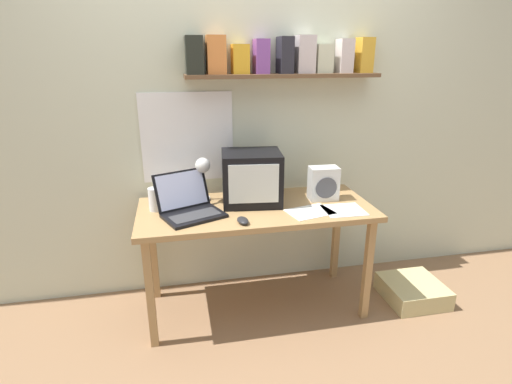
# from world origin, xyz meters

# --- Properties ---
(ground_plane) EXTENTS (12.00, 12.00, 0.00)m
(ground_plane) POSITION_xyz_m (0.00, 0.00, 0.00)
(ground_plane) COLOR #8F6B4A
(back_wall) EXTENTS (5.60, 0.24, 2.60)m
(back_wall) POSITION_xyz_m (0.01, 0.40, 1.31)
(back_wall) COLOR beige
(back_wall) RESTS_ON ground_plane
(corner_desk) EXTENTS (1.47, 0.64, 0.73)m
(corner_desk) POSITION_xyz_m (0.00, 0.00, 0.66)
(corner_desk) COLOR #AC8451
(corner_desk) RESTS_ON ground_plane
(crt_monitor) EXTENTS (0.40, 0.35, 0.33)m
(crt_monitor) POSITION_xyz_m (-0.01, 0.09, 0.90)
(crt_monitor) COLOR black
(crt_monitor) RESTS_ON corner_desk
(laptop) EXTENTS (0.44, 0.42, 0.24)m
(laptop) POSITION_xyz_m (-0.42, -0.03, 0.80)
(laptop) COLOR black
(laptop) RESTS_ON corner_desk
(desk_lamp) EXTENTS (0.13, 0.17, 0.30)m
(desk_lamp) POSITION_xyz_m (-0.32, 0.16, 0.93)
(desk_lamp) COLOR silver
(desk_lamp) RESTS_ON corner_desk
(juice_glass) EXTENTS (0.08, 0.08, 0.14)m
(juice_glass) POSITION_xyz_m (-0.62, 0.07, 0.80)
(juice_glass) COLOR white
(juice_glass) RESTS_ON corner_desk
(space_heater) EXTENTS (0.19, 0.13, 0.22)m
(space_heater) POSITION_xyz_m (0.46, 0.05, 0.84)
(space_heater) COLOR silver
(space_heater) RESTS_ON corner_desk
(computer_mouse) EXTENTS (0.08, 0.11, 0.03)m
(computer_mouse) POSITION_xyz_m (-0.13, -0.23, 0.75)
(computer_mouse) COLOR #232326
(computer_mouse) RESTS_ON corner_desk
(loose_paper_near_laptop) EXTENTS (0.25, 0.22, 0.00)m
(loose_paper_near_laptop) POSITION_xyz_m (0.52, -0.17, 0.74)
(loose_paper_near_laptop) COLOR silver
(loose_paper_near_laptop) RESTS_ON corner_desk
(open_notebook) EXTENTS (0.31, 0.25, 0.00)m
(open_notebook) POSITION_xyz_m (0.31, -0.15, 0.74)
(open_notebook) COLOR white
(open_notebook) RESTS_ON corner_desk
(loose_paper_near_monitor) EXTENTS (0.25, 0.17, 0.00)m
(loose_paper_near_monitor) POSITION_xyz_m (-0.54, 0.20, 0.74)
(loose_paper_near_monitor) COLOR white
(loose_paper_near_monitor) RESTS_ON corner_desk
(floor_cushion) EXTENTS (0.39, 0.39, 0.13)m
(floor_cushion) POSITION_xyz_m (1.10, -0.14, 0.07)
(floor_cushion) COLOR #CABC80
(floor_cushion) RESTS_ON ground_plane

